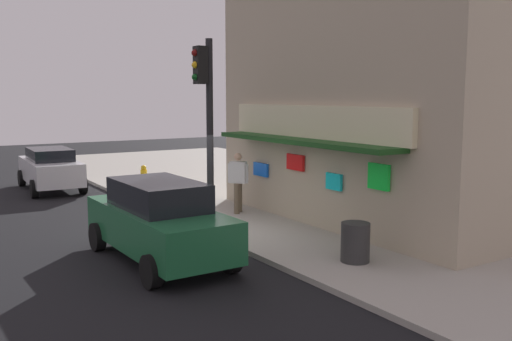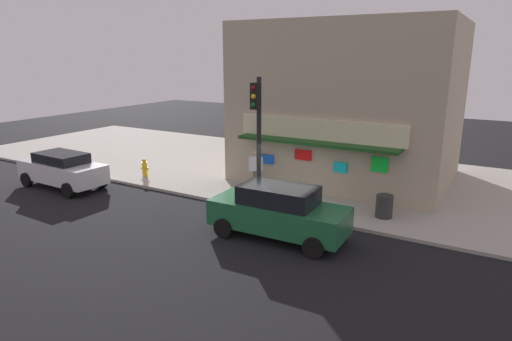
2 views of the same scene
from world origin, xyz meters
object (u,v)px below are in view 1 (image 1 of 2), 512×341
at_px(traffic_light, 206,107).
at_px(parked_car_white, 50,168).
at_px(fire_hydrant, 144,177).
at_px(pedestrian, 238,180).
at_px(trash_can, 355,242).
at_px(parked_car_green, 159,220).

height_order(traffic_light, parked_car_white, traffic_light).
xyz_separation_m(traffic_light, fire_hydrant, (-6.65, 0.80, -2.69)).
height_order(fire_hydrant, pedestrian, pedestrian).
bearing_deg(pedestrian, traffic_light, -57.93).
height_order(pedestrian, parked_car_white, pedestrian).
relative_size(traffic_light, trash_can, 5.95).
xyz_separation_m(traffic_light, parked_car_green, (2.03, -2.19, -2.34)).
distance_m(traffic_light, parked_car_white, 9.33).
bearing_deg(trash_can, parked_car_green, -128.34).
distance_m(pedestrian, parked_car_green, 4.74).
height_order(fire_hydrant, parked_car_green, parked_car_green).
distance_m(traffic_light, trash_can, 5.43).
relative_size(pedestrian, parked_car_white, 0.41).
bearing_deg(fire_hydrant, trash_can, 1.25).
distance_m(traffic_light, parked_car_green, 3.80).
xyz_separation_m(trash_can, pedestrian, (-5.53, 0.45, 0.57)).
distance_m(trash_can, parked_car_white, 13.73).
relative_size(fire_hydrant, parked_car_white, 0.20).
height_order(traffic_light, trash_can, traffic_light).
height_order(traffic_light, parked_car_green, traffic_light).
relative_size(trash_can, pedestrian, 0.46).
bearing_deg(pedestrian, parked_car_green, -51.11).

